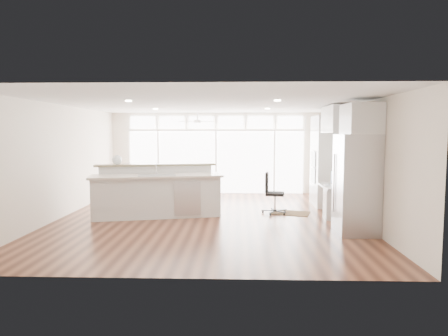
{
  "coord_description": "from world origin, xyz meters",
  "views": [
    {
      "loc": [
        0.73,
        -9.38,
        2.02
      ],
      "look_at": [
        0.38,
        0.6,
        1.15
      ],
      "focal_mm": 32.0,
      "sensor_mm": 36.0,
      "label": 1
    }
  ],
  "objects": [
    {
      "name": "kitchen_island",
      "position": [
        -1.23,
        0.14,
        0.62
      ],
      "size": [
        3.32,
        1.85,
        1.25
      ],
      "primitive_type": "cube",
      "rotation": [
        0.0,
        0.0,
        0.22
      ],
      "color": "silver",
      "rests_on": "floor"
    },
    {
      "name": "framed_photos",
      "position": [
        3.46,
        0.92,
        1.4
      ],
      "size": [
        0.06,
        0.22,
        0.8
      ],
      "primitive_type": "cube",
      "color": "black",
      "rests_on": "wall_right"
    },
    {
      "name": "recessed_lights",
      "position": [
        0.0,
        0.2,
        2.68
      ],
      "size": [
        3.4,
        3.0,
        0.02
      ],
      "primitive_type": "cube",
      "color": "white",
      "rests_on": "ceiling"
    },
    {
      "name": "glass_wall",
      "position": [
        0.0,
        3.94,
        1.05
      ],
      "size": [
        5.8,
        0.06,
        2.08
      ],
      "primitive_type": "cube",
      "color": "white",
      "rests_on": "wall_back"
    },
    {
      "name": "keyboard",
      "position": [
        2.88,
        0.3,
        0.77
      ],
      "size": [
        0.13,
        0.3,
        0.01
      ],
      "primitive_type": "cube",
      "rotation": [
        0.0,
        0.0,
        -0.07
      ],
      "color": "white",
      "rests_on": "desk_nook"
    },
    {
      "name": "monitor",
      "position": [
        3.05,
        0.3,
        0.95
      ],
      "size": [
        0.1,
        0.46,
        0.38
      ],
      "primitive_type": "cube",
      "rotation": [
        0.0,
        0.0,
        -0.06
      ],
      "color": "black",
      "rests_on": "desk_nook"
    },
    {
      "name": "wall_right",
      "position": [
        3.5,
        0.0,
        1.35
      ],
      "size": [
        0.04,
        8.0,
        2.7
      ],
      "primitive_type": "cube",
      "color": "silver",
      "rests_on": "floor"
    },
    {
      "name": "office_chair",
      "position": [
        1.67,
        0.57,
        0.51
      ],
      "size": [
        0.61,
        0.58,
        1.03
      ],
      "primitive_type": "cube",
      "rotation": [
        0.0,
        0.0,
        -0.16
      ],
      "color": "black",
      "rests_on": "floor"
    },
    {
      "name": "ceiling_fan",
      "position": [
        -0.5,
        2.8,
        2.48
      ],
      "size": [
        1.16,
        1.16,
        0.32
      ],
      "primitive_type": "cube",
      "color": "white",
      "rests_on": "ceiling"
    },
    {
      "name": "wall_left",
      "position": [
        -3.5,
        0.0,
        1.35
      ],
      "size": [
        0.04,
        8.0,
        2.7
      ],
      "primitive_type": "cube",
      "color": "silver",
      "rests_on": "floor"
    },
    {
      "name": "rug",
      "position": [
        2.07,
        0.63,
        0.01
      ],
      "size": [
        1.09,
        0.92,
        0.01
      ],
      "primitive_type": "cube",
      "rotation": [
        0.0,
        0.0,
        -0.3
      ],
      "color": "#332010",
      "rests_on": "floor"
    },
    {
      "name": "wall_front",
      "position": [
        0.0,
        -4.0,
        1.35
      ],
      "size": [
        7.0,
        0.04,
        2.7
      ],
      "primitive_type": "cube",
      "color": "silver",
      "rests_on": "floor"
    },
    {
      "name": "desk_nook",
      "position": [
        3.13,
        0.3,
        0.38
      ],
      "size": [
        0.72,
        1.3,
        0.76
      ],
      "primitive_type": "cube",
      "color": "silver",
      "rests_on": "floor"
    },
    {
      "name": "potted_plant",
      "position": [
        3.17,
        1.8,
        2.62
      ],
      "size": [
        0.34,
        0.36,
        0.25
      ],
      "primitive_type": "imported",
      "rotation": [
        0.0,
        0.0,
        0.16
      ],
      "color": "#315F28",
      "rests_on": "oven_cabinet"
    },
    {
      "name": "oven_cabinet",
      "position": [
        3.17,
        1.8,
        1.25
      ],
      "size": [
        0.64,
        1.2,
        2.5
      ],
      "primitive_type": "cube",
      "color": "silver",
      "rests_on": "floor"
    },
    {
      "name": "floor",
      "position": [
        0.0,
        0.0,
        -0.01
      ],
      "size": [
        7.0,
        8.0,
        0.02
      ],
      "primitive_type": "cube",
      "color": "#432014",
      "rests_on": "ground"
    },
    {
      "name": "fishbowl",
      "position": [
        -2.25,
        0.32,
        1.37
      ],
      "size": [
        0.28,
        0.28,
        0.24
      ],
      "primitive_type": "sphere",
      "rotation": [
        0.0,
        0.0,
        0.21
      ],
      "color": "white",
      "rests_on": "kitchen_island"
    },
    {
      "name": "ceiling",
      "position": [
        0.0,
        0.0,
        2.7
      ],
      "size": [
        7.0,
        8.0,
        0.02
      ],
      "primitive_type": "cube",
      "color": "silver",
      "rests_on": "wall_back"
    },
    {
      "name": "desk_window",
      "position": [
        3.46,
        0.3,
        1.55
      ],
      "size": [
        0.04,
        0.85,
        0.85
      ],
      "primitive_type": "cube",
      "color": "white",
      "rests_on": "wall_right"
    },
    {
      "name": "upper_cabinets",
      "position": [
        3.17,
        0.3,
        2.35
      ],
      "size": [
        0.64,
        1.3,
        0.64
      ],
      "primitive_type": "cube",
      "color": "silver",
      "rests_on": "wall_right"
    },
    {
      "name": "wall_back",
      "position": [
        0.0,
        4.0,
        1.35
      ],
      "size": [
        7.0,
        0.04,
        2.7
      ],
      "primitive_type": "cube",
      "color": "silver",
      "rests_on": "floor"
    },
    {
      "name": "transom_row",
      "position": [
        0.0,
        3.94,
        2.38
      ],
      "size": [
        5.9,
        0.06,
        0.4
      ],
      "primitive_type": "cube",
      "color": "white",
      "rests_on": "wall_back"
    },
    {
      "name": "refrigerator",
      "position": [
        3.11,
        -1.35,
        1.0
      ],
      "size": [
        0.76,
        0.9,
        2.0
      ],
      "primitive_type": "cube",
      "color": "#AAAAAE",
      "rests_on": "floor"
    },
    {
      "name": "fridge_cabinet",
      "position": [
        3.17,
        -1.35,
        2.3
      ],
      "size": [
        0.64,
        0.9,
        0.6
      ],
      "primitive_type": "cube",
      "color": "silver",
      "rests_on": "wall_right"
    }
  ]
}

